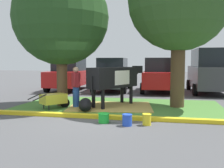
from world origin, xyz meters
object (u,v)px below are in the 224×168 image
object	(u,v)px
bucket_blue	(127,120)
sedan_silver	(113,75)
person_handler	(76,86)
wheelbarrow	(54,99)
bucket_yellow	(147,119)
calf_lying	(85,105)
suv_dark_grey	(209,71)
sedan_red	(69,75)
bucket_green	(104,118)
hatchback_white	(159,75)
shade_tree_left	(61,18)
cow_holstein	(115,78)
shade_tree_right	(179,0)

from	to	relation	value
bucket_blue	sedan_silver	distance (m)	8.98
person_handler	wheelbarrow	bearing A→B (deg)	-148.74
bucket_yellow	sedan_silver	world-z (taller)	sedan_silver
calf_lying	suv_dark_grey	bearing A→B (deg)	52.34
bucket_yellow	sedan_silver	size ratio (longest dim) A/B	0.07
sedan_red	wheelbarrow	bearing A→B (deg)	-73.96
bucket_blue	bucket_green	bearing A→B (deg)	164.05
calf_lying	bucket_green	world-z (taller)	calf_lying
person_handler	bucket_green	world-z (taller)	person_handler
calf_lying	hatchback_white	xyz separation A→B (m)	(2.42, 6.88, 0.75)
wheelbarrow	hatchback_white	distance (m)	7.71
person_handler	hatchback_white	distance (m)	6.96
shade_tree_left	cow_holstein	world-z (taller)	shade_tree_left
bucket_blue	bucket_yellow	bearing A→B (deg)	18.87
wheelbarrow	sedan_red	xyz separation A→B (m)	(-1.85, 6.43, 0.60)
sedan_silver	bucket_blue	bearing A→B (deg)	-75.68
shade_tree_right	person_handler	xyz separation A→B (m)	(-3.87, -0.96, -3.29)
shade_tree_left	bucket_yellow	xyz separation A→B (m)	(3.63, -2.58, -3.38)
person_handler	bucket_yellow	xyz separation A→B (m)	(2.92, -2.26, -0.69)
sedan_red	suv_dark_grey	distance (m)	8.41
cow_holstein	sedan_red	xyz separation A→B (m)	(-3.99, 5.32, -0.17)
person_handler	sedan_red	distance (m)	6.52
bucket_yellow	shade_tree_left	bearing A→B (deg)	144.57
suv_dark_grey	wheelbarrow	bearing A→B (deg)	-134.51
person_handler	bucket_blue	world-z (taller)	person_handler
bucket_blue	hatchback_white	xyz separation A→B (m)	(0.60, 8.73, 0.81)
cow_holstein	person_handler	size ratio (longest dim) A/B	1.80
calf_lying	person_handler	distance (m)	1.03
shade_tree_right	sedan_red	world-z (taller)	shade_tree_right
person_handler	cow_holstein	bearing A→B (deg)	25.56
cow_holstein	bucket_green	size ratio (longest dim) A/B	8.45
bucket_blue	hatchback_white	distance (m)	8.79
cow_holstein	bucket_yellow	world-z (taller)	cow_holstein
shade_tree_right	wheelbarrow	size ratio (longest dim) A/B	4.32
bucket_yellow	suv_dark_grey	world-z (taller)	suv_dark_grey
wheelbarrow	bucket_green	size ratio (longest dim) A/B	4.19
wheelbarrow	bucket_yellow	xyz separation A→B (m)	(3.65, -1.82, -0.21)
bucket_blue	hatchback_white	world-z (taller)	hatchback_white
sedan_silver	calf_lying	bearing A→B (deg)	-86.73
cow_holstein	bucket_yellow	size ratio (longest dim) A/B	8.78
sedan_silver	suv_dark_grey	bearing A→B (deg)	0.07
person_handler	bucket_yellow	size ratio (longest dim) A/B	4.89
shade_tree_right	wheelbarrow	world-z (taller)	shade_tree_right
shade_tree_left	calf_lying	xyz separation A→B (m)	(1.27, -0.91, -3.31)
shade_tree_right	bucket_green	distance (m)	5.58
bucket_green	sedan_red	xyz separation A→B (m)	(-4.23, 8.23, 0.83)
cow_holstein	suv_dark_grey	xyz separation A→B (m)	(4.41, 5.55, 0.11)
sedan_silver	shade_tree_right	bearing A→B (deg)	-54.91
cow_holstein	bucket_green	bearing A→B (deg)	-85.17
bucket_blue	sedan_silver	bearing A→B (deg)	104.32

